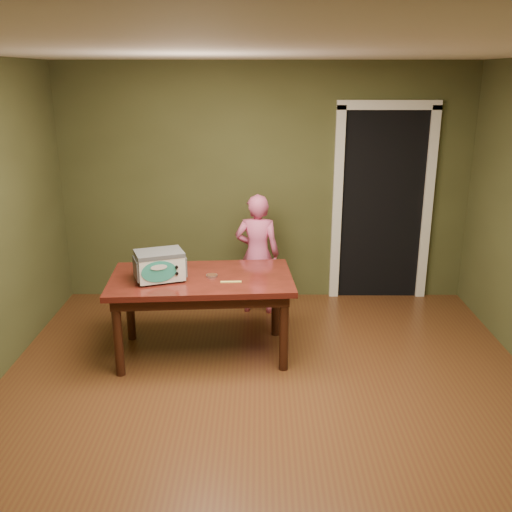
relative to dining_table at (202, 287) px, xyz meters
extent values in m
plane|color=#563218|center=(0.58, -1.03, -0.65)|extent=(5.00, 5.00, 0.00)
cube|color=#474B28|center=(0.58, 1.47, 0.65)|extent=(4.50, 0.02, 2.60)
cube|color=white|center=(0.58, -1.03, 1.95)|extent=(4.50, 5.00, 0.02)
cube|color=black|center=(1.88, 1.77, 0.40)|extent=(0.90, 0.60, 2.10)
cube|color=black|center=(1.88, 1.46, 0.40)|extent=(0.90, 0.02, 2.10)
cube|color=white|center=(1.38, 1.44, 0.40)|extent=(0.10, 0.06, 2.20)
cube|color=white|center=(2.38, 1.44, 0.40)|extent=(0.10, 0.06, 2.20)
cube|color=white|center=(1.88, 1.44, 1.50)|extent=(1.10, 0.06, 0.10)
cube|color=#38110C|center=(0.00, 0.00, 0.07)|extent=(1.66, 1.01, 0.05)
cube|color=black|center=(0.00, 0.00, 0.00)|extent=(1.53, 0.89, 0.10)
cylinder|color=black|center=(-0.67, -0.40, -0.30)|extent=(0.08, 0.08, 0.70)
cylinder|color=black|center=(-0.72, 0.30, -0.30)|extent=(0.08, 0.08, 0.70)
cylinder|color=black|center=(0.72, -0.30, -0.30)|extent=(0.08, 0.08, 0.70)
cylinder|color=black|center=(0.67, 0.40, -0.30)|extent=(0.08, 0.08, 0.70)
cylinder|color=#4C4F54|center=(-0.46, -0.25, 0.11)|extent=(0.03, 0.03, 0.02)
cylinder|color=#4C4F54|center=(-0.53, -0.05, 0.11)|extent=(0.03, 0.03, 0.02)
cylinder|color=#4C4F54|center=(-0.16, -0.13, 0.11)|extent=(0.03, 0.03, 0.02)
cylinder|color=#4C4F54|center=(-0.23, 0.06, 0.11)|extent=(0.03, 0.03, 0.02)
cube|color=silver|center=(-0.35, -0.09, 0.23)|extent=(0.46, 0.40, 0.22)
cube|color=#4C4F54|center=(-0.35, -0.09, 0.34)|extent=(0.47, 0.40, 0.03)
cube|color=#4C4F54|center=(-0.54, -0.16, 0.23)|extent=(0.10, 0.24, 0.17)
cube|color=#4C4F54|center=(-0.16, -0.02, 0.23)|extent=(0.10, 0.24, 0.17)
ellipsoid|color=teal|center=(-0.33, -0.24, 0.23)|extent=(0.28, 0.11, 0.19)
cylinder|color=black|center=(-0.19, -0.19, 0.25)|extent=(0.03, 0.02, 0.03)
cylinder|color=black|center=(-0.19, -0.19, 0.19)|extent=(0.03, 0.02, 0.02)
cylinder|color=silver|center=(0.09, -0.01, 0.11)|extent=(0.10, 0.10, 0.02)
cylinder|color=#482618|center=(0.09, -0.01, 0.12)|extent=(0.09, 0.09, 0.01)
cube|color=#E3D863|center=(0.27, -0.14, 0.10)|extent=(0.18, 0.03, 0.01)
imported|color=#DF5B8F|center=(0.49, 1.00, -0.01)|extent=(0.50, 0.36, 1.29)
camera|label=1|loc=(0.51, -4.74, 1.80)|focal=40.00mm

